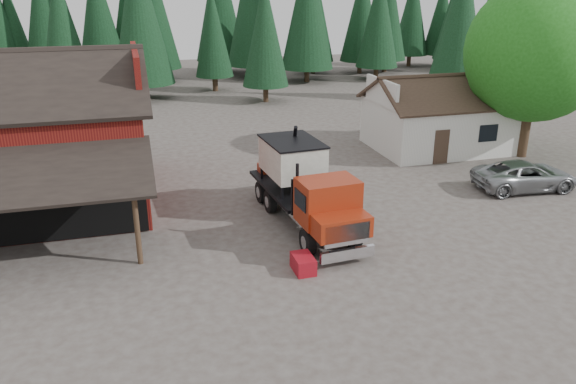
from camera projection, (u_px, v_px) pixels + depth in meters
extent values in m
plane|color=#473E38|center=(300.00, 270.00, 20.56)|extent=(120.00, 120.00, 0.00)
cube|color=maroon|center=(10.00, 152.00, 25.88)|extent=(12.00, 10.00, 5.00)
cube|color=black|center=(6.00, 68.00, 26.90)|extent=(12.80, 5.53, 2.35)
cube|color=maroon|center=(136.00, 70.00, 26.17)|extent=(0.25, 7.00, 2.00)
cylinder|color=#382619|center=(137.00, 229.00, 20.53)|extent=(0.20, 0.20, 2.80)
cube|color=silver|center=(439.00, 125.00, 35.03)|extent=(8.00, 6.00, 3.00)
cube|color=#38281E|center=(455.00, 93.00, 32.89)|extent=(8.60, 3.42, 1.80)
cube|color=#38281E|center=(430.00, 84.00, 35.59)|extent=(8.60, 3.42, 1.80)
cube|color=silver|center=(382.00, 92.00, 33.22)|extent=(0.20, 4.20, 1.50)
cube|color=silver|center=(499.00, 85.00, 35.25)|extent=(0.20, 4.20, 1.50)
cube|color=#38281E|center=(441.00, 147.00, 32.11)|extent=(0.90, 0.06, 2.00)
cube|color=black|center=(488.00, 133.00, 32.66)|extent=(1.20, 0.06, 1.00)
cylinder|color=#382619|center=(525.00, 130.00, 33.31)|extent=(0.60, 0.60, 3.20)
sphere|color=#1E6216|center=(537.00, 51.00, 31.69)|extent=(8.00, 8.00, 8.00)
sphere|color=#1E6216|center=(507.00, 71.00, 32.53)|extent=(4.40, 4.40, 4.40)
sphere|color=#1E6216|center=(559.00, 68.00, 31.54)|extent=(4.80, 4.80, 4.80)
cylinder|color=#382619|center=(266.00, 92.00, 48.81)|extent=(0.44, 0.44, 1.60)
cone|color=black|center=(265.00, 32.00, 47.01)|extent=(3.96, 3.96, 9.00)
cylinder|color=#382619|center=(453.00, 91.00, 49.27)|extent=(0.44, 0.44, 1.60)
cone|color=black|center=(461.00, 19.00, 47.12)|extent=(4.84, 4.84, 11.00)
cylinder|color=#382619|center=(146.00, 90.00, 49.87)|extent=(0.44, 0.44, 1.60)
cone|color=black|center=(139.00, 12.00, 47.54)|extent=(5.28, 5.28, 12.00)
cylinder|color=black|center=(308.00, 242.00, 21.54)|extent=(0.41, 1.06, 1.03)
cylinder|color=black|center=(354.00, 234.00, 22.18)|extent=(0.41, 1.06, 1.03)
cylinder|color=black|center=(270.00, 201.00, 25.50)|extent=(0.41, 1.06, 1.03)
cylinder|color=black|center=(310.00, 196.00, 26.14)|extent=(0.41, 1.06, 1.03)
cylinder|color=black|center=(261.00, 192.00, 26.65)|extent=(0.41, 1.06, 1.03)
cylinder|color=black|center=(300.00, 187.00, 27.29)|extent=(0.41, 1.06, 1.03)
cube|color=black|center=(303.00, 202.00, 24.37)|extent=(1.67, 8.14, 0.38)
cube|color=silver|center=(348.00, 254.00, 20.58)|extent=(2.17, 0.34, 0.42)
cube|color=silver|center=(347.00, 235.00, 20.40)|extent=(1.79, 0.24, 0.85)
cube|color=maroon|center=(341.00, 225.00, 20.84)|extent=(2.20, 1.39, 0.80)
cube|color=maroon|center=(328.00, 201.00, 21.73)|extent=(2.37, 1.77, 1.74)
cube|color=black|center=(336.00, 201.00, 20.97)|extent=(1.97, 0.23, 0.85)
cylinder|color=black|center=(297.00, 184.00, 21.99)|extent=(0.14, 0.14, 1.69)
cube|color=black|center=(318.00, 194.00, 22.57)|extent=(2.30, 0.29, 1.50)
cube|color=black|center=(292.00, 187.00, 25.43)|extent=(2.82, 5.62, 0.15)
cube|color=silver|center=(292.00, 158.00, 24.94)|extent=(2.40, 3.26, 1.50)
cone|color=silver|center=(292.00, 178.00, 25.27)|extent=(2.22, 2.22, 0.66)
cube|color=black|center=(292.00, 141.00, 24.67)|extent=(2.50, 3.36, 0.08)
cylinder|color=black|center=(293.00, 151.00, 26.31)|extent=(0.54, 2.08, 2.87)
cube|color=maroon|center=(265.00, 168.00, 27.13)|extent=(0.62, 0.79, 0.42)
cylinder|color=silver|center=(345.00, 218.00, 23.02)|extent=(0.60, 0.98, 0.53)
imported|color=#9A9DA1|center=(525.00, 176.00, 28.24)|extent=(5.39, 2.84, 1.44)
cube|color=maroon|center=(303.00, 264.00, 20.35)|extent=(0.72, 1.11, 0.60)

